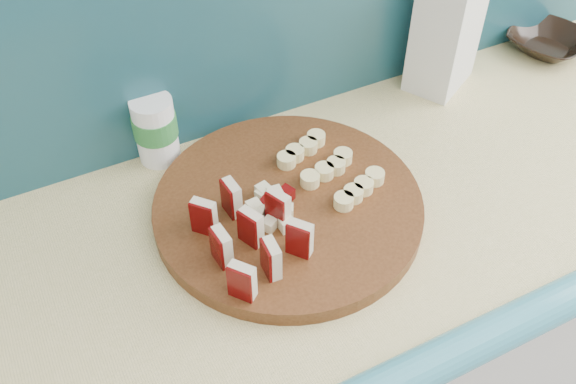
% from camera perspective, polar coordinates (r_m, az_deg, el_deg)
% --- Properties ---
extents(kitchen_counter, '(2.20, 0.63, 0.91)m').
position_cam_1_polar(kitchen_counter, '(1.52, 11.91, -10.27)').
color(kitchen_counter, silver).
rests_on(kitchen_counter, ground).
extents(cutting_board, '(0.55, 0.55, 0.03)m').
position_cam_1_polar(cutting_board, '(1.05, -0.00, -1.29)').
color(cutting_board, '#3E200D').
rests_on(cutting_board, kitchen_counter).
extents(apple_wedges, '(0.14, 0.19, 0.06)m').
position_cam_1_polar(apple_wedges, '(0.95, -3.45, -3.72)').
color(apple_wedges, beige).
rests_on(apple_wedges, cutting_board).
extents(apple_chunks, '(0.07, 0.08, 0.02)m').
position_cam_1_polar(apple_chunks, '(1.02, -1.08, -1.15)').
color(apple_chunks, beige).
rests_on(apple_chunks, cutting_board).
extents(banana_slices, '(0.15, 0.18, 0.02)m').
position_cam_1_polar(banana_slices, '(1.08, 3.62, 2.09)').
color(banana_slices, '#EEDC91').
rests_on(banana_slices, cutting_board).
extents(brown_bowl, '(0.21, 0.21, 0.04)m').
position_cam_1_polar(brown_bowl, '(1.52, 22.08, 12.24)').
color(brown_bowl, black).
rests_on(brown_bowl, kitchen_counter).
extents(flour_bag, '(0.16, 0.15, 0.23)m').
position_cam_1_polar(flour_bag, '(1.30, 13.90, 13.65)').
color(flour_bag, silver).
rests_on(flour_bag, kitchen_counter).
extents(canister, '(0.08, 0.08, 0.12)m').
position_cam_1_polar(canister, '(1.13, -11.71, 5.54)').
color(canister, white).
rests_on(canister, kitchen_counter).
extents(banana_peel, '(0.21, 0.17, 0.01)m').
position_cam_1_polar(banana_peel, '(1.14, 3.18, 2.60)').
color(banana_peel, gold).
rests_on(banana_peel, kitchen_counter).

